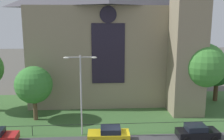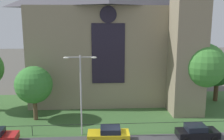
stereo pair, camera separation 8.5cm
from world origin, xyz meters
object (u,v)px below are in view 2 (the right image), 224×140
object	(u,v)px
tree_left_near	(34,85)
parked_car_yellow	(109,134)
church_building	(112,32)
parked_car_black	(197,132)
tree_right_near	(203,66)
tree_right_far	(217,74)
streetlamp_near	(81,86)

from	to	relation	value
tree_left_near	parked_car_yellow	world-z (taller)	tree_left_near
church_building	parked_car_black	xyz separation A→B (m)	(7.89, -14.99, -9.53)
tree_right_near	parked_car_yellow	bearing A→B (deg)	-150.48
church_building	tree_right_far	bearing A→B (deg)	-10.01
tree_right_far	streetlamp_near	world-z (taller)	streetlamp_near
streetlamp_near	parked_car_black	xyz separation A→B (m)	(11.89, -1.69, -4.69)
tree_right_far	tree_right_near	world-z (taller)	tree_right_near
church_building	tree_right_near	size ratio (longest dim) A/B	2.80
church_building	tree_left_near	xyz separation A→B (m)	(-9.93, -8.68, -5.86)
tree_right_near	parked_car_black	bearing A→B (deg)	-115.09
streetlamp_near	parked_car_yellow	xyz separation A→B (m)	(2.82, -1.68, -4.69)
church_building	parked_car_yellow	bearing A→B (deg)	-94.50
tree_right_near	church_building	bearing A→B (deg)	144.39
church_building	tree_right_near	bearing A→B (deg)	-35.61
church_building	tree_right_far	distance (m)	17.07
tree_left_near	streetlamp_near	bearing A→B (deg)	-37.89
church_building	parked_car_black	world-z (taller)	church_building
streetlamp_near	parked_car_yellow	size ratio (longest dim) A/B	2.02
streetlamp_near	tree_right_near	bearing A→B (deg)	19.29
tree_left_near	parked_car_yellow	xyz separation A→B (m)	(8.75, -6.30, -3.67)
tree_left_near	parked_car_black	distance (m)	19.26
church_building	tree_left_near	distance (m)	14.44
tree_right_far	streetlamp_near	bearing A→B (deg)	-151.88
church_building	tree_left_near	bearing A→B (deg)	-138.84
tree_right_far	parked_car_black	xyz separation A→B (m)	(-7.81, -12.22, -3.45)
tree_right_far	church_building	bearing A→B (deg)	169.99
tree_left_near	streetlamp_near	xyz separation A→B (m)	(5.94, -4.62, 1.02)
streetlamp_near	church_building	bearing A→B (deg)	73.27
tree_right_far	tree_left_near	distance (m)	26.31
church_building	streetlamp_near	bearing A→B (deg)	-106.73
tree_right_near	streetlamp_near	world-z (taller)	tree_right_near
church_building	tree_right_far	world-z (taller)	church_building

